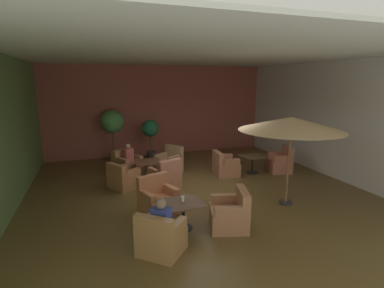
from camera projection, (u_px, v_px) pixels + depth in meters
name	position (u px, v px, depth m)	size (l,w,h in m)	color
ground_plane	(197.00, 192.00, 8.49)	(9.48, 9.74, 0.02)	brown
wall_back_brick	(159.00, 111.00, 12.57)	(9.48, 0.08, 3.77)	#984D42
wall_left_accent	(2.00, 137.00, 6.62)	(0.08, 9.74, 3.77)	#5B7E43
wall_right_plain	(333.00, 120.00, 9.57)	(0.08, 9.74, 3.77)	silver
ceiling_slab	(198.00, 55.00, 7.70)	(9.48, 9.74, 0.06)	silver
cafe_table_front_left	(183.00, 208.00, 6.25)	(0.81, 0.81, 0.61)	black
armchair_front_left_north	(161.00, 238.00, 5.38)	(1.03, 1.03, 0.82)	#A67444
armchair_front_left_east	(231.00, 214.00, 6.33)	(0.97, 0.97, 0.86)	#A36948
armchair_front_left_south	(158.00, 200.00, 7.07)	(1.00, 0.95, 0.90)	#B46B47
cafe_table_front_right	(253.00, 160.00, 10.13)	(0.74, 0.74, 0.61)	black
armchair_front_right_north	(280.00, 163.00, 10.27)	(0.85, 0.86, 0.89)	#B7684F
armchair_front_right_east	(225.00, 166.00, 9.93)	(0.82, 0.86, 0.82)	#A96B4C
cafe_table_mid_center	(148.00, 165.00, 9.40)	(0.82, 0.82, 0.61)	black
armchair_mid_center_north	(123.00, 178.00, 8.70)	(1.01, 1.02, 0.78)	#B07045
armchair_mid_center_east	(165.00, 178.00, 8.67)	(0.96, 0.98, 0.92)	#AF6A50
armchair_mid_center_south	(169.00, 163.00, 10.20)	(1.07, 1.05, 0.91)	#A37A54
armchair_mid_center_west	(128.00, 165.00, 10.04)	(1.01, 1.00, 0.84)	#A8734C
patio_umbrella_tall_red	(291.00, 124.00, 7.20)	(2.57, 2.57, 2.27)	#2D2D2D
potted_tree_left_corner	(112.00, 124.00, 11.41)	(0.89, 0.89, 2.03)	#A56745
potted_tree_mid_left	(150.00, 132.00, 11.45)	(0.66, 0.66, 1.66)	#382C2A
patron_blue_shirt	(128.00, 154.00, 9.93)	(0.38, 0.35, 0.63)	#B8534F
patron_by_window	(161.00, 216.00, 5.33)	(0.41, 0.41, 0.63)	#344496
iced_drink_cup	(183.00, 199.00, 6.25)	(0.08, 0.08, 0.11)	white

